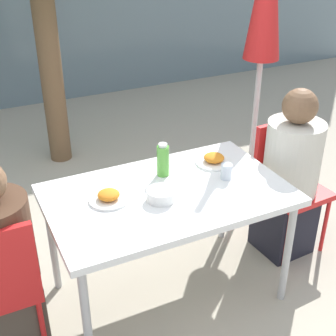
{
  "coord_description": "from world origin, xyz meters",
  "views": [
    {
      "loc": [
        -0.96,
        -1.98,
        2.08
      ],
      "look_at": [
        0.0,
        0.0,
        0.88
      ],
      "focal_mm": 50.0,
      "sensor_mm": 36.0,
      "label": 1
    }
  ],
  "objects": [
    {
      "name": "chair_right",
      "position": [
        0.96,
        0.14,
        0.52
      ],
      "size": [
        0.43,
        0.43,
        0.89
      ],
      "rotation": [
        0.0,
        0.0,
        -3.08
      ],
      "color": "red",
      "rests_on": "ground"
    },
    {
      "name": "ground_plane",
      "position": [
        0.0,
        0.0,
        0.0
      ],
      "size": [
        24.0,
        24.0,
        0.0
      ],
      "primitive_type": "plane",
      "color": "#B2A893"
    },
    {
      "name": "dining_table",
      "position": [
        0.0,
        0.0,
        0.67
      ],
      "size": [
        1.33,
        0.82,
        0.73
      ],
      "color": "white",
      "rests_on": "ground"
    },
    {
      "name": "closed_umbrella",
      "position": [
        1.14,
        0.79,
        1.51
      ],
      "size": [
        0.36,
        0.36,
        2.18
      ],
      "color": "#333333",
      "rests_on": "ground"
    },
    {
      "name": "bottle",
      "position": [
        0.06,
        0.19,
        0.83
      ],
      "size": [
        0.07,
        0.07,
        0.2
      ],
      "color": "#51A338",
      "rests_on": "dining_table"
    },
    {
      "name": "salad_bowl",
      "position": [
        -0.07,
        -0.06,
        0.77
      ],
      "size": [
        0.15,
        0.15,
        0.06
      ],
      "color": "white",
      "rests_on": "dining_table"
    },
    {
      "name": "person_left",
      "position": [
        -0.91,
        -0.01,
        0.53
      ],
      "size": [
        0.35,
        0.35,
        1.13
      ],
      "rotation": [
        0.0,
        0.0,
        0.01
      ],
      "color": "#473D33",
      "rests_on": "ground"
    },
    {
      "name": "plate_0",
      "position": [
        -0.32,
        0.06,
        0.76
      ],
      "size": [
        0.21,
        0.21,
        0.06
      ],
      "color": "white",
      "rests_on": "dining_table"
    },
    {
      "name": "drinking_cup",
      "position": [
        0.37,
        -0.01,
        0.78
      ],
      "size": [
        0.06,
        0.06,
        0.09
      ],
      "color": "silver",
      "rests_on": "dining_table"
    },
    {
      "name": "plate_1",
      "position": [
        0.4,
        0.18,
        0.76
      ],
      "size": [
        0.23,
        0.23,
        0.06
      ],
      "color": "white",
      "rests_on": "dining_table"
    },
    {
      "name": "person_right",
      "position": [
        0.91,
        0.06,
        0.55
      ],
      "size": [
        0.36,
        0.36,
        1.17
      ],
      "rotation": [
        0.0,
        0.0,
        -3.08
      ],
      "color": "black",
      "rests_on": "ground"
    }
  ]
}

